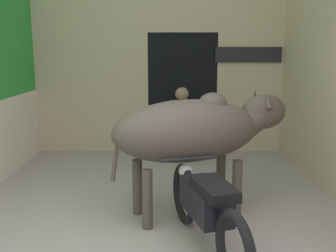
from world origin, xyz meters
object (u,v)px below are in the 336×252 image
at_px(motorcycle_near, 206,207).
at_px(plastic_stool, 206,144).
at_px(cow, 198,130).
at_px(shopkeeper_seated, 183,122).

bearing_deg(motorcycle_near, plastic_stool, 84.63).
bearing_deg(motorcycle_near, cow, 91.73).
xyz_separation_m(shopkeeper_seated, plastic_stool, (0.41, 0.15, -0.41)).
bearing_deg(shopkeeper_seated, motorcycle_near, -87.97).
height_order(motorcycle_near, plastic_stool, motorcycle_near).
bearing_deg(cow, shopkeeper_seated, 92.15).
distance_m(cow, plastic_stool, 2.49).
xyz_separation_m(motorcycle_near, plastic_stool, (0.30, 3.22, -0.19)).
relative_size(cow, shopkeeper_seated, 1.74).
relative_size(cow, plastic_stool, 4.78).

